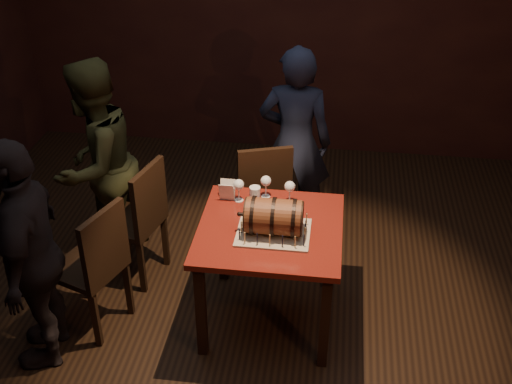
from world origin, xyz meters
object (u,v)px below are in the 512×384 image
wine_glass_left (239,186)px  pint_of_ale (255,198)px  chair_left_rear (139,216)px  chair_left_front (96,262)px  chair_back (262,191)px  person_back (295,143)px  person_left_front (32,255)px  wine_glass_mid (266,182)px  barrel_cake (274,217)px  pub_table (270,241)px  wine_glass_right (290,187)px  person_left_rear (96,165)px

wine_glass_left → pint_of_ale: bearing=-27.5°
chair_left_rear → chair_left_front: (-0.12, -0.55, 0.00)m
chair_back → chair_left_front: same height
person_back → person_left_front: 2.14m
pint_of_ale → chair_left_front: (-0.96, -0.43, -0.30)m
chair_back → chair_left_rear: size_ratio=1.00×
chair_back → person_back: 0.47m
wine_glass_left → wine_glass_mid: 0.19m
barrel_cake → chair_back: bearing=101.6°
pint_of_ale → chair_left_front: size_ratio=0.16×
pub_table → chair_left_rear: size_ratio=0.97×
barrel_cake → person_left_front: size_ratio=0.27×
wine_glass_right → person_back: 0.83m
wine_glass_right → person_left_front: size_ratio=0.11×
person_back → person_left_rear: 1.50m
wine_glass_left → chair_left_front: 1.04m
chair_back → chair_left_front: size_ratio=1.00×
wine_glass_mid → person_left_front: size_ratio=0.11×
pub_table → person_left_rear: person_left_rear is taller
barrel_cake → chair_left_rear: barrel_cake is taller
chair_back → person_left_rear: size_ratio=0.59×
chair_back → person_left_rear: person_left_rear is taller
person_back → person_left_front: person_back is taller
pub_table → pint_of_ale: 0.31m
pint_of_ale → chair_left_front: bearing=-155.9°
wine_glass_left → chair_back: (0.09, 0.51, -0.35)m
wine_glass_right → chair_left_front: chair_left_front is taller
pint_of_ale → chair_left_rear: size_ratio=0.16×
chair_left_rear → wine_glass_left: bearing=-4.6°
barrel_cake → chair_left_rear: size_ratio=0.43×
wine_glass_left → wine_glass_right: (0.33, 0.02, 0.00)m
wine_glass_mid → pint_of_ale: (-0.06, -0.13, -0.04)m
wine_glass_left → barrel_cake: bearing=-51.8°
barrel_cake → wine_glass_left: (-0.27, 0.34, -0.01)m
wine_glass_mid → chair_left_front: 1.21m
wine_glass_mid → person_left_rear: size_ratio=0.10×
wine_glass_left → wine_glass_mid: size_ratio=1.00×
barrel_cake → wine_glass_right: bearing=79.8°
wine_glass_left → pint_of_ale: 0.14m
chair_back → pint_of_ale: bearing=-87.9°
chair_left_rear → pub_table: bearing=-19.1°
pub_table → chair_left_front: size_ratio=0.97×
person_back → person_left_rear: (-1.39, -0.56, 0.01)m
wine_glass_right → chair_left_rear: bearing=178.1°
wine_glass_right → barrel_cake: bearing=-100.2°
chair_left_front → person_left_front: bearing=-133.6°
barrel_cake → person_back: (0.03, 1.19, -0.10)m
wine_glass_right → person_back: size_ratio=0.10×
pub_table → chair_left_rear: bearing=160.9°
wine_glass_mid → person_back: size_ratio=0.10×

